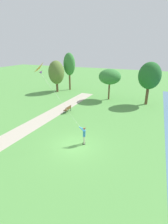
# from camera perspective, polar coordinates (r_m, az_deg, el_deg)

# --- Properties ---
(ground_plane) EXTENTS (120.00, 120.00, 0.00)m
(ground_plane) POSITION_cam_1_polar(r_m,az_deg,el_deg) (16.24, -2.89, -11.24)
(ground_plane) COLOR #569947
(walkway_path) EXTENTS (3.66, 32.07, 0.02)m
(walkway_path) POSITION_cam_1_polar(r_m,az_deg,el_deg) (21.06, -17.10, -4.22)
(walkway_path) COLOR #B7AD99
(walkway_path) RESTS_ON ground
(person_kite_flyer) EXTENTS (0.63, 0.49, 1.83)m
(person_kite_flyer) POSITION_cam_1_polar(r_m,az_deg,el_deg) (15.97, -0.01, -7.47)
(person_kite_flyer) COLOR #232328
(person_kite_flyer) RESTS_ON ground
(flying_kite) EXTENTS (3.42, 1.83, 5.72)m
(flying_kite) POSITION_cam_1_polar(r_m,az_deg,el_deg) (14.71, -13.36, 14.10)
(flying_kite) COLOR orange
(park_bench_near_walkway) EXTENTS (0.50, 1.52, 0.88)m
(park_bench_near_walkway) POSITION_cam_1_polar(r_m,az_deg,el_deg) (23.97, -5.53, 1.09)
(park_bench_near_walkway) COLOR brown
(park_bench_near_walkway) RESTS_ON ground
(tree_behind_path) EXTENTS (2.49, 2.09, 7.62)m
(tree_behind_path) POSITION_cam_1_polar(r_m,az_deg,el_deg) (36.31, -4.99, 15.69)
(tree_behind_path) COLOR brown
(tree_behind_path) RESTS_ON ground
(tree_treeline_right) EXTENTS (3.39, 3.23, 6.64)m
(tree_treeline_right) POSITION_cam_1_polar(r_m,az_deg,el_deg) (28.22, 21.28, 11.28)
(tree_treeline_right) COLOR brown
(tree_treeline_right) RESTS_ON ground
(tree_lakeside_near) EXTENTS (3.77, 3.48, 5.27)m
(tree_lakeside_near) POSITION_cam_1_polar(r_m,az_deg,el_deg) (29.50, 8.70, 11.68)
(tree_lakeside_near) COLOR brown
(tree_lakeside_near) RESTS_ON ground
(tree_lakeside_far) EXTENTS (3.08, 3.28, 6.23)m
(tree_lakeside_far) POSITION_cam_1_polar(r_m,az_deg,el_deg) (34.88, -9.32, 13.00)
(tree_lakeside_far) COLOR brown
(tree_lakeside_far) RESTS_ON ground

